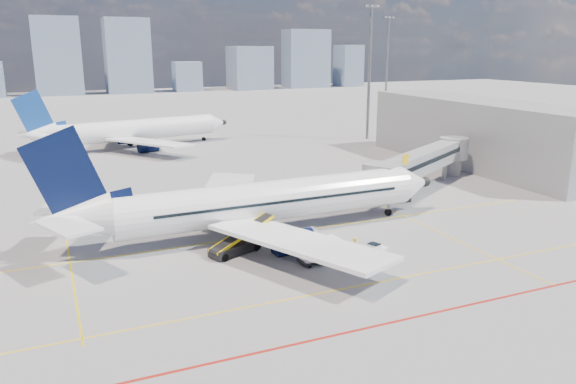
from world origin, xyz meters
name	(u,v)px	position (x,y,z in m)	size (l,w,h in m)	color
ground	(322,260)	(0.00, 0.00, 0.00)	(420.00, 420.00, 0.00)	gray
apron_markings	(338,277)	(-0.58, -3.91, 0.01)	(90.00, 35.12, 0.01)	yellow
jet_bridge	(427,160)	(23.51, 16.91, 3.74)	(23.55, 15.78, 6.30)	#94979C
terminal_block	(479,133)	(39.95, 26.00, 5.00)	(10.00, 42.00, 10.00)	#94979C
floodlight_mast_ne	(369,69)	(38.00, 55.00, 13.59)	(3.20, 0.61, 25.45)	slate
floodlight_mast_far	(387,63)	(65.00, 90.00, 13.59)	(3.20, 0.61, 25.45)	slate
distant_skyline	(95,64)	(-0.64, 190.00, 11.31)	(245.99, 15.30, 30.07)	gray
main_aircraft	(256,203)	(-2.90, 8.50, 3.22)	(40.88, 35.62, 11.91)	white
second_aircraft	(130,131)	(-6.82, 62.65, 3.22)	(38.04, 32.85, 11.18)	white
baggage_tug	(376,251)	(4.50, -1.42, 0.66)	(2.24, 1.82, 1.37)	white
cargo_dolly	(320,250)	(-0.39, -0.39, 1.11)	(3.80, 1.92, 2.02)	black
belt_loader	(236,245)	(-6.26, 4.50, 0.72)	(6.86, 3.92, 2.80)	black
ramp_worker	(355,248)	(2.81, -0.79, 0.95)	(0.70, 0.46, 1.91)	yellow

